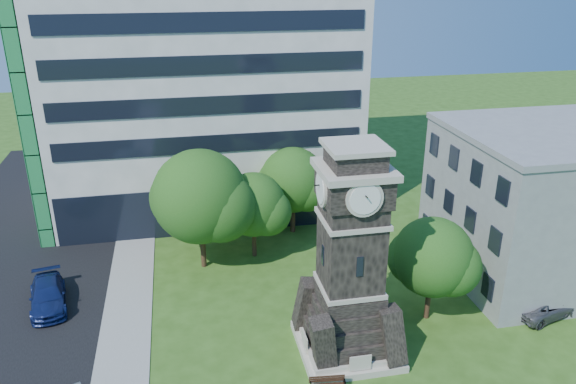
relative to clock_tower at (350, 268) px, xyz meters
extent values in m
plane|color=#2F5217|center=(-3.00, -2.00, -5.28)|extent=(160.00, 160.00, 0.00)
cube|color=gray|center=(-12.50, 3.00, -5.25)|extent=(3.00, 70.00, 0.06)
cube|color=#B6AE9F|center=(0.00, 0.00, -5.08)|extent=(5.40, 5.40, 0.40)
cube|color=#B6AE9F|center=(0.00, 0.00, -4.73)|extent=(4.80, 4.80, 0.30)
cube|color=black|center=(0.00, 0.00, 1.92)|extent=(3.00, 3.00, 6.40)
cube|color=#B6AE9F|center=(0.00, 0.00, -1.08)|extent=(3.25, 3.25, 0.25)
cube|color=#B6AE9F|center=(0.00, 0.00, 2.92)|extent=(3.25, 3.25, 0.25)
cube|color=black|center=(0.00, -1.52, 0.92)|extent=(0.35, 0.08, 1.10)
cube|color=black|center=(0.00, 0.00, 4.72)|extent=(3.30, 3.30, 1.60)
cube|color=#B6AE9F|center=(0.00, 0.00, 5.62)|extent=(3.70, 3.70, 0.35)
cylinder|color=white|center=(0.00, -1.77, 4.72)|extent=(1.56, 0.06, 1.56)
cylinder|color=white|center=(-1.77, 0.00, 4.72)|extent=(0.06, 1.56, 1.56)
cube|color=black|center=(0.00, 0.00, 6.22)|extent=(2.60, 2.60, 0.90)
cube|color=#B6AE9F|center=(0.00, 0.00, 6.82)|extent=(3.00, 3.00, 0.25)
cube|color=white|center=(-6.00, 24.00, 8.72)|extent=(25.00, 15.00, 28.00)
cube|color=black|center=(-6.00, 16.80, -3.28)|extent=(24.50, 0.80, 4.00)
cube|color=gray|center=(17.00, 6.00, -0.28)|extent=(15.00, 12.00, 10.00)
cube|color=gray|center=(17.00, 6.00, 4.92)|extent=(15.20, 12.20, 0.40)
imported|color=navy|center=(-17.48, 7.96, -4.52)|extent=(3.07, 5.55, 1.52)
imported|color=#515257|center=(13.21, 0.74, -4.63)|extent=(5.05, 3.25, 1.29)
cube|color=#341A12|center=(-2.00, -3.09, -4.53)|extent=(1.86, 0.04, 0.41)
cylinder|color=#332114|center=(-7.38, 11.15, -3.69)|extent=(0.38, 0.38, 3.19)
sphere|color=#295118|center=(-7.38, 11.15, 0.21)|extent=(6.65, 6.65, 6.65)
sphere|color=#295118|center=(-6.06, 10.49, -0.41)|extent=(4.98, 4.98, 4.98)
sphere|color=#295118|center=(-8.55, 11.99, -0.15)|extent=(4.65, 4.65, 4.65)
cylinder|color=#332114|center=(-3.55, 12.02, -4.06)|extent=(0.32, 0.32, 2.43)
sphere|color=#20621D|center=(-3.55, 12.02, -1.09)|extent=(4.74, 4.74, 4.74)
sphere|color=#20621D|center=(-2.60, 11.55, -1.57)|extent=(3.55, 3.55, 3.55)
sphere|color=#20621D|center=(-4.37, 12.61, -1.36)|extent=(3.32, 3.32, 3.32)
cylinder|color=#332114|center=(0.13, 15.48, -3.96)|extent=(0.39, 0.39, 2.63)
sphere|color=#33601C|center=(0.13, 15.48, -0.74)|extent=(5.24, 5.24, 5.24)
sphere|color=#33601C|center=(1.18, 14.96, -1.26)|extent=(3.93, 3.93, 3.93)
sphere|color=#33601C|center=(-0.78, 16.14, -1.04)|extent=(3.66, 3.66, 3.66)
cylinder|color=#332114|center=(5.78, 1.94, -4.04)|extent=(0.32, 0.32, 2.47)
sphere|color=#38671E|center=(5.78, 1.94, -1.02)|extent=(4.83, 4.83, 4.83)
sphere|color=#38671E|center=(6.75, 1.46, -1.50)|extent=(3.63, 3.63, 3.63)
sphere|color=#38671E|center=(4.94, 2.54, -1.29)|extent=(3.38, 3.38, 3.38)
camera|label=1|loc=(-8.51, -25.19, 15.14)|focal=35.00mm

